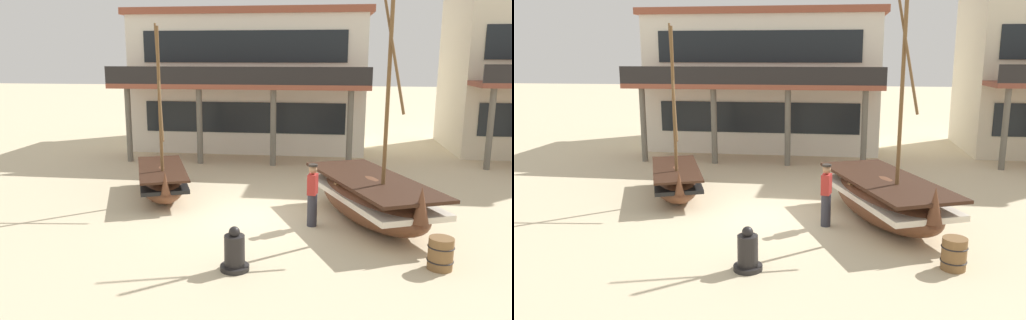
{
  "view_description": "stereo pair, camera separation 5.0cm",
  "coord_description": "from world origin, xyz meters",
  "views": [
    {
      "loc": [
        1.91,
        -13.29,
        4.48
      ],
      "look_at": [
        0.0,
        1.0,
        1.4
      ],
      "focal_mm": 34.79,
      "sensor_mm": 36.0,
      "label": 1
    },
    {
      "loc": [
        1.96,
        -13.29,
        4.48
      ],
      "look_at": [
        0.0,
        1.0,
        1.4
      ],
      "focal_mm": 34.79,
      "sensor_mm": 36.0,
      "label": 2
    }
  ],
  "objects": [
    {
      "name": "fisherman_by_hull",
      "position": [
        1.72,
        -0.65,
        0.83
      ],
      "size": [
        0.29,
        0.4,
        1.68
      ],
      "color": "#33333D",
      "rests_on": "ground"
    },
    {
      "name": "fishing_boat_near_left",
      "position": [
        -3.1,
        1.53,
        0.55
      ],
      "size": [
        2.7,
        4.1,
        5.43
      ],
      "color": "brown",
      "rests_on": "ground"
    },
    {
      "name": "harbor_building_main",
      "position": [
        -1.57,
        11.67,
        3.27
      ],
      "size": [
        11.14,
        8.85,
        6.51
      ],
      "color": "silver",
      "rests_on": "ground"
    },
    {
      "name": "wooden_barrel",
      "position": [
        4.48,
        -3.02,
        0.35
      ],
      "size": [
        0.56,
        0.56,
        0.7
      ],
      "color": "brown",
      "rests_on": "ground"
    },
    {
      "name": "capstan_winch",
      "position": [
        0.16,
        -3.63,
        0.38
      ],
      "size": [
        0.63,
        0.63,
        0.96
      ],
      "color": "black",
      "rests_on": "ground"
    },
    {
      "name": "fishing_boat_centre_large",
      "position": [
        3.29,
        -0.12,
        0.68
      ],
      "size": [
        3.63,
        5.19,
        6.75
      ],
      "color": "brown",
      "rests_on": "ground"
    },
    {
      "name": "ground_plane",
      "position": [
        0.0,
        0.0,
        0.0
      ],
      "size": [
        120.0,
        120.0,
        0.0
      ],
      "primitive_type": "plane",
      "color": "beige"
    }
  ]
}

